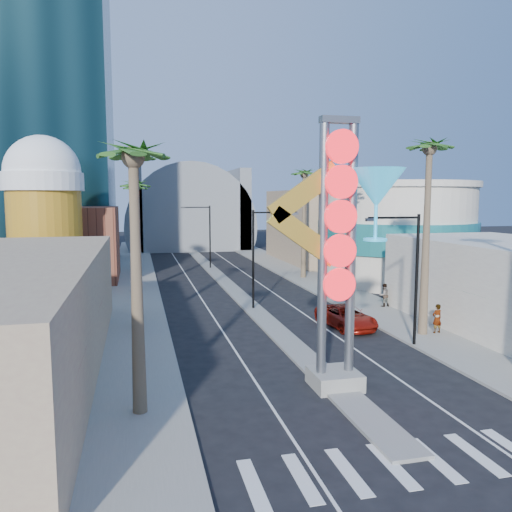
{
  "coord_description": "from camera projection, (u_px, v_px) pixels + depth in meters",
  "views": [
    {
      "loc": [
        -8.92,
        -18.3,
        8.92
      ],
      "look_at": [
        -0.09,
        18.67,
        4.51
      ],
      "focal_mm": 35.0,
      "sensor_mm": 36.0,
      "label": 1
    }
  ],
  "objects": [
    {
      "name": "streetlight_1",
      "position": [
        206.0,
        231.0,
        62.59
      ],
      "size": [
        3.79,
        0.25,
        8.0
      ],
      "color": "black",
      "rests_on": "ground"
    },
    {
      "name": "neon_sign",
      "position": [
        354.0,
        233.0,
        22.98
      ],
      "size": [
        6.53,
        2.6,
        12.55
      ],
      "color": "gray",
      "rests_on": "ground"
    },
    {
      "name": "turquoise_building",
      "position": [
        396.0,
        233.0,
        53.3
      ],
      "size": [
        16.6,
        16.6,
        10.6
      ],
      "color": "beige",
      "rests_on": "ground"
    },
    {
      "name": "palm_1",
      "position": [
        134.0,
        169.0,
        32.9
      ],
      "size": [
        2.4,
        2.4,
        12.7
      ],
      "color": "brown",
      "rests_on": "ground"
    },
    {
      "name": "palm_3",
      "position": [
        135.0,
        193.0,
        58.17
      ],
      "size": [
        2.4,
        2.4,
        11.2
      ],
      "color": "brown",
      "rests_on": "ground"
    },
    {
      "name": "beer_mug",
      "position": [
        45.0,
        210.0,
        44.92
      ],
      "size": [
        7.0,
        7.0,
        14.5
      ],
      "color": "#B87C18",
      "rests_on": "ground"
    },
    {
      "name": "ground",
      "position": [
        362.0,
        413.0,
        20.77
      ],
      "size": [
        240.0,
        240.0,
        0.0
      ],
      "primitive_type": "plane",
      "color": "black",
      "rests_on": "ground"
    },
    {
      "name": "palm_6",
      "position": [
        349.0,
        186.0,
        42.96
      ],
      "size": [
        2.4,
        2.4,
        11.7
      ],
      "color": "brown",
      "rests_on": "ground"
    },
    {
      "name": "palm_0",
      "position": [
        134.0,
        172.0,
        19.48
      ],
      "size": [
        2.4,
        2.4,
        11.7
      ],
      "color": "brown",
      "rests_on": "ground"
    },
    {
      "name": "streetlight_2",
      "position": [
        410.0,
        268.0,
        29.49
      ],
      "size": [
        3.45,
        0.25,
        8.0
      ],
      "color": "black",
      "rests_on": "ground"
    },
    {
      "name": "hotel_tower",
      "position": [
        27.0,
        70.0,
        63.05
      ],
      "size": [
        20.0,
        20.0,
        50.0
      ],
      "primitive_type": "cube",
      "color": "black",
      "rests_on": "ground"
    },
    {
      "name": "filler_east",
      "position": [
        319.0,
        226.0,
        70.26
      ],
      "size": [
        10.0,
        20.0,
        10.0
      ],
      "primitive_type": "cube",
      "color": "#A08067",
      "rests_on": "ground"
    },
    {
      "name": "pedestrian_a",
      "position": [
        437.0,
        318.0,
        32.58
      ],
      "size": [
        0.75,
        0.55,
        1.91
      ],
      "primitive_type": "imported",
      "rotation": [
        0.0,
        0.0,
        3.28
      ],
      "color": "gray",
      "rests_on": "sidewalk_east"
    },
    {
      "name": "palm_5",
      "position": [
        429.0,
        161.0,
        31.21
      ],
      "size": [
        2.4,
        2.4,
        13.2
      ],
      "color": "brown",
      "rests_on": "ground"
    },
    {
      "name": "palm_7",
      "position": [
        304.0,
        181.0,
        54.45
      ],
      "size": [
        2.4,
        2.4,
        12.7
      ],
      "color": "brown",
      "rests_on": "ground"
    },
    {
      "name": "median",
      "position": [
        218.0,
        275.0,
        57.47
      ],
      "size": [
        1.6,
        84.0,
        0.15
      ],
      "primitive_type": "cube",
      "color": "gray",
      "rests_on": "ground"
    },
    {
      "name": "brick_filler_west",
      "position": [
        70.0,
        244.0,
        53.33
      ],
      "size": [
        10.0,
        10.0,
        8.0
      ],
      "primitive_type": "cube",
      "color": "brown",
      "rests_on": "ground"
    },
    {
      "name": "palm_2",
      "position": [
        135.0,
        192.0,
        46.58
      ],
      "size": [
        2.4,
        2.4,
        11.2
      ],
      "color": "brown",
      "rests_on": "ground"
    },
    {
      "name": "sidewalk_west",
      "position": [
        133.0,
        283.0,
        52.38
      ],
      "size": [
        5.0,
        100.0,
        0.15
      ],
      "primitive_type": "cube",
      "color": "gray",
      "rests_on": "ground"
    },
    {
      "name": "canopy",
      "position": [
        188.0,
        224.0,
        89.83
      ],
      "size": [
        22.0,
        16.0,
        22.0
      ],
      "color": "slate",
      "rests_on": "ground"
    },
    {
      "name": "pedestrian_b",
      "position": [
        384.0,
        295.0,
        40.56
      ],
      "size": [
        1.0,
        0.83,
        1.87
      ],
      "primitive_type": "imported",
      "rotation": [
        0.0,
        0.0,
        3.29
      ],
      "color": "gray",
      "rests_on": "sidewalk_east"
    },
    {
      "name": "red_pickup",
      "position": [
        346.0,
        317.0,
        34.55
      ],
      "size": [
        3.12,
        5.69,
        1.51
      ],
      "primitive_type": "imported",
      "rotation": [
        0.0,
        0.0,
        0.12
      ],
      "color": "#98160B",
      "rests_on": "ground"
    },
    {
      "name": "sidewalk_east",
      "position": [
        304.0,
        276.0,
        56.77
      ],
      "size": [
        5.0,
        100.0,
        0.15
      ],
      "primitive_type": "cube",
      "color": "gray",
      "rests_on": "ground"
    },
    {
      "name": "streetlight_0",
      "position": [
        260.0,
        249.0,
        39.65
      ],
      "size": [
        3.79,
        0.25,
        8.0
      ],
      "color": "black",
      "rests_on": "ground"
    }
  ]
}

